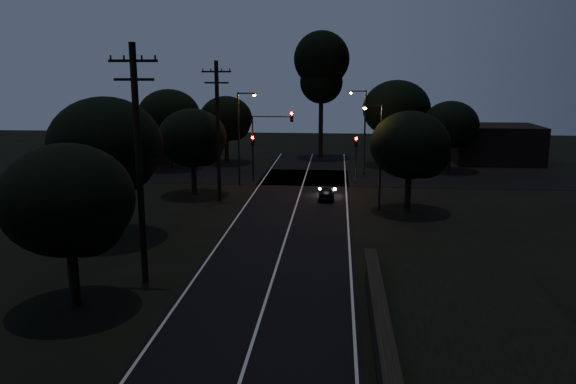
{
  "coord_description": "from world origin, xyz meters",
  "views": [
    {
      "loc": [
        2.99,
        -9.44,
        9.79
      ],
      "look_at": [
        0.0,
        24.0,
        2.5
      ],
      "focal_mm": 35.0,
      "sensor_mm": 36.0,
      "label": 1
    }
  ],
  "objects_px": {
    "signal_right": "(356,151)",
    "streetlight_a": "(241,132)",
    "signal_mast": "(271,133)",
    "streetlight_c": "(378,150)",
    "utility_pole_far": "(218,129)",
    "tall_pine": "(322,67)",
    "streetlight_b": "(363,126)",
    "utility_pole_mid": "(139,162)",
    "car": "(327,193)",
    "signal_left": "(253,150)"
  },
  "relations": [
    {
      "from": "signal_left",
      "to": "signal_mast",
      "type": "distance_m",
      "value": 2.26
    },
    {
      "from": "utility_pole_mid",
      "to": "utility_pole_far",
      "type": "xyz_separation_m",
      "value": [
        0.0,
        17.0,
        -0.25
      ]
    },
    {
      "from": "tall_pine",
      "to": "signal_right",
      "type": "height_order",
      "value": "tall_pine"
    },
    {
      "from": "utility_pole_mid",
      "to": "signal_left",
      "type": "xyz_separation_m",
      "value": [
        1.4,
        24.99,
        -2.9
      ]
    },
    {
      "from": "tall_pine",
      "to": "car",
      "type": "xyz_separation_m",
      "value": [
        1.2,
        -21.96,
        -9.69
      ]
    },
    {
      "from": "tall_pine",
      "to": "signal_mast",
      "type": "relative_size",
      "value": 2.26
    },
    {
      "from": "utility_pole_mid",
      "to": "streetlight_a",
      "type": "bearing_deg",
      "value": 88.27
    },
    {
      "from": "streetlight_b",
      "to": "car",
      "type": "xyz_separation_m",
      "value": [
        -3.11,
        -10.96,
        -4.12
      ]
    },
    {
      "from": "signal_right",
      "to": "streetlight_a",
      "type": "height_order",
      "value": "streetlight_a"
    },
    {
      "from": "utility_pole_far",
      "to": "signal_mast",
      "type": "bearing_deg",
      "value": 68.89
    },
    {
      "from": "signal_left",
      "to": "streetlight_b",
      "type": "xyz_separation_m",
      "value": [
        9.91,
        4.01,
        1.8
      ]
    },
    {
      "from": "signal_left",
      "to": "signal_mast",
      "type": "bearing_deg",
      "value": 0.13
    },
    {
      "from": "signal_left",
      "to": "car",
      "type": "height_order",
      "value": "signal_left"
    },
    {
      "from": "streetlight_b",
      "to": "car",
      "type": "distance_m",
      "value": 12.12
    },
    {
      "from": "tall_pine",
      "to": "streetlight_a",
      "type": "distance_m",
      "value": 18.97
    },
    {
      "from": "utility_pole_mid",
      "to": "tall_pine",
      "type": "relative_size",
      "value": 0.78
    },
    {
      "from": "utility_pole_far",
      "to": "streetlight_b",
      "type": "height_order",
      "value": "utility_pole_far"
    },
    {
      "from": "utility_pole_mid",
      "to": "streetlight_c",
      "type": "bearing_deg",
      "value": 51.74
    },
    {
      "from": "tall_pine",
      "to": "signal_left",
      "type": "xyz_separation_m",
      "value": [
        -5.6,
        -15.01,
        -7.37
      ]
    },
    {
      "from": "streetlight_b",
      "to": "streetlight_c",
      "type": "xyz_separation_m",
      "value": [
        0.52,
        -14.0,
        -0.29
      ]
    },
    {
      "from": "signal_mast",
      "to": "car",
      "type": "bearing_deg",
      "value": -53.66
    },
    {
      "from": "signal_left",
      "to": "signal_mast",
      "type": "height_order",
      "value": "signal_mast"
    },
    {
      "from": "signal_right",
      "to": "utility_pole_mid",
      "type": "bearing_deg",
      "value": -112.99
    },
    {
      "from": "utility_pole_mid",
      "to": "streetlight_b",
      "type": "distance_m",
      "value": 31.15
    },
    {
      "from": "signal_right",
      "to": "car",
      "type": "height_order",
      "value": "signal_right"
    },
    {
      "from": "utility_pole_far",
      "to": "signal_mast",
      "type": "xyz_separation_m",
      "value": [
        3.09,
        7.99,
        -1.15
      ]
    },
    {
      "from": "utility_pole_mid",
      "to": "streetlight_c",
      "type": "distance_m",
      "value": 19.15
    },
    {
      "from": "streetlight_c",
      "to": "utility_pole_far",
      "type": "bearing_deg",
      "value": 170.4
    },
    {
      "from": "streetlight_a",
      "to": "streetlight_b",
      "type": "height_order",
      "value": "same"
    },
    {
      "from": "streetlight_c",
      "to": "car",
      "type": "bearing_deg",
      "value": 140.06
    },
    {
      "from": "signal_right",
      "to": "streetlight_b",
      "type": "xyz_separation_m",
      "value": [
        0.71,
        4.01,
        1.8
      ]
    },
    {
      "from": "utility_pole_mid",
      "to": "signal_mast",
      "type": "relative_size",
      "value": 1.76
    },
    {
      "from": "tall_pine",
      "to": "streetlight_c",
      "type": "xyz_separation_m",
      "value": [
        4.83,
        -25.0,
        -5.85
      ]
    },
    {
      "from": "signal_right",
      "to": "streetlight_b",
      "type": "bearing_deg",
      "value": 80.0
    },
    {
      "from": "streetlight_b",
      "to": "streetlight_c",
      "type": "bearing_deg",
      "value": -87.86
    },
    {
      "from": "signal_right",
      "to": "signal_mast",
      "type": "bearing_deg",
      "value": 179.97
    },
    {
      "from": "signal_right",
      "to": "streetlight_b",
      "type": "relative_size",
      "value": 0.51
    },
    {
      "from": "streetlight_c",
      "to": "signal_right",
      "type": "bearing_deg",
      "value": 97.02
    },
    {
      "from": "utility_pole_mid",
      "to": "signal_left",
      "type": "bearing_deg",
      "value": 86.79
    },
    {
      "from": "utility_pole_far",
      "to": "streetlight_a",
      "type": "bearing_deg",
      "value": 83.41
    },
    {
      "from": "car",
      "to": "streetlight_b",
      "type": "bearing_deg",
      "value": -105.11
    },
    {
      "from": "signal_mast",
      "to": "streetlight_a",
      "type": "height_order",
      "value": "streetlight_a"
    },
    {
      "from": "streetlight_c",
      "to": "signal_mast",
      "type": "bearing_deg",
      "value": 131.19
    },
    {
      "from": "signal_mast",
      "to": "streetlight_c",
      "type": "bearing_deg",
      "value": -48.81
    },
    {
      "from": "utility_pole_mid",
      "to": "car",
      "type": "height_order",
      "value": "utility_pole_mid"
    },
    {
      "from": "tall_pine",
      "to": "signal_right",
      "type": "distance_m",
      "value": 17.11
    },
    {
      "from": "utility_pole_far",
      "to": "tall_pine",
      "type": "xyz_separation_m",
      "value": [
        7.0,
        23.0,
        4.72
      ]
    },
    {
      "from": "signal_mast",
      "to": "streetlight_c",
      "type": "xyz_separation_m",
      "value": [
        8.74,
        -9.99,
        0.01
      ]
    },
    {
      "from": "streetlight_a",
      "to": "streetlight_c",
      "type": "relative_size",
      "value": 1.07
    },
    {
      "from": "tall_pine",
      "to": "streetlight_b",
      "type": "distance_m",
      "value": 13.06
    }
  ]
}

